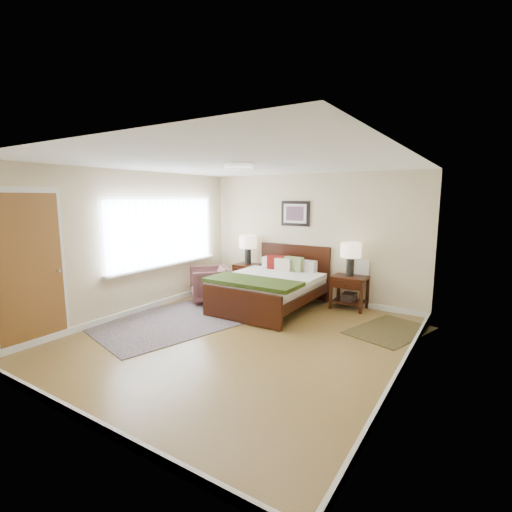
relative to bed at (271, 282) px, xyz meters
name	(u,v)px	position (x,y,z in m)	size (l,w,h in m)	color
floor	(240,338)	(0.35, -1.52, -0.50)	(5.00, 5.00, 0.00)	olive
back_wall	(311,238)	(0.35, 0.98, 0.75)	(4.50, 0.04, 2.50)	beige
front_wall	(72,291)	(0.35, -4.02, 0.75)	(4.50, 0.04, 2.50)	beige
left_wall	(133,243)	(-1.90, -1.52, 0.75)	(0.04, 5.00, 2.50)	beige
right_wall	(407,270)	(2.60, -1.52, 0.75)	(0.04, 5.00, 2.50)	beige
ceiling	(238,163)	(0.35, -1.52, 2.00)	(4.50, 5.00, 0.02)	white
window	(165,233)	(-1.85, -0.82, 0.88)	(0.11, 2.72, 1.32)	silver
door	(30,270)	(-1.88, -3.27, 0.57)	(0.06, 1.00, 2.18)	silver
ceil_fixture	(238,166)	(0.35, -1.52, 1.97)	(0.44, 0.44, 0.08)	white
bed	(271,282)	(0.00, 0.00, 0.00)	(1.66, 2.00, 1.07)	#331507
wall_art	(295,214)	(0.00, 0.95, 1.22)	(0.62, 0.05, 0.50)	black
nightstand_left	(247,270)	(-1.01, 0.73, 0.00)	(0.52, 0.47, 0.62)	#331507
nightstand_right	(349,289)	(1.23, 0.74, -0.12)	(0.62, 0.46, 0.61)	#331507
lamp_left	(248,244)	(-1.01, 0.75, 0.56)	(0.37, 0.37, 0.61)	black
lamp_right	(351,253)	(1.23, 0.75, 0.55)	(0.37, 0.37, 0.61)	black
armchair	(210,284)	(-1.26, -0.24, -0.16)	(0.73, 0.75, 0.68)	brown
rug_persian	(173,321)	(-1.00, -1.51, -0.49)	(1.79, 2.53, 0.01)	#0D1843
rug_navy	(390,330)	(2.15, -0.04, -0.49)	(0.89, 1.33, 0.01)	black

